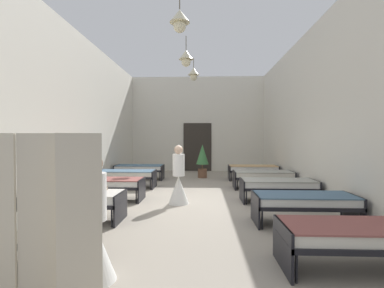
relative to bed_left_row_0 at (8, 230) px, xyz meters
The scene contains 17 objects.
ground_plane 4.44m from the bed_left_row_0, 59.39° to the left, with size 7.20×14.31×0.10m, color #9E9384.
room_shell 6.02m from the bed_left_row_0, 66.76° to the left, with size 7.00×13.91×4.73m.
bed_left_row_0 is the anchor object (origin of this frame).
bed_right_row_0 4.50m from the bed_left_row_0, ahead, with size 1.90×0.84×0.57m.
bed_left_row_1 1.90m from the bed_left_row_0, 90.00° to the left, with size 1.90×0.84×0.57m.
bed_right_row_1 4.88m from the bed_left_row_0, 22.91° to the left, with size 1.90×0.84×0.57m.
bed_left_row_2 3.80m from the bed_left_row_0, 90.00° to the left, with size 1.90×0.84×0.57m.
bed_right_row_2 5.89m from the bed_left_row_0, 40.20° to the left, with size 1.90×0.84×0.57m.
bed_left_row_3 5.70m from the bed_left_row_0, 90.00° to the left, with size 1.90×0.84×0.57m.
bed_right_row_3 7.26m from the bed_left_row_0, 51.73° to the left, with size 1.90×0.84×0.57m.
bed_left_row_4 7.60m from the bed_left_row_0, 90.00° to the left, with size 1.90×0.84×0.57m.
bed_right_row_4 8.83m from the bed_left_row_0, 59.39° to the left, with size 1.90×0.84×0.57m.
nurse_near_aisle 3.98m from the bed_left_row_0, 60.90° to the left, with size 0.52×0.52×1.49m.
nurse_mid_aisle 1.36m from the bed_left_row_0, 17.19° to the right, with size 0.52×0.52×1.49m.
patient_seated_primary 2.06m from the bed_left_row_0, 79.99° to the left, with size 0.44×0.44×0.80m.
potted_plant 8.59m from the bed_left_row_0, 72.99° to the left, with size 0.52×0.52×1.38m.
privacy_screen 1.37m from the bed_left_row_0, 43.35° to the right, with size 1.24×0.25×1.70m.
Camera 1 is at (0.32, -7.39, 1.65)m, focal length 26.52 mm.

